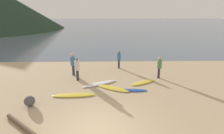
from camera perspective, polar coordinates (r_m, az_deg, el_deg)
The scene contains 13 objects.
ground_plane at distance 17.04m, azimuth -2.97°, elevation 0.84°, with size 120.00×120.00×0.20m, color tan.
ocean_water at distance 67.15m, azimuth -1.87°, elevation 13.53°, with size 140.00×100.00×0.01m, color slate.
surfboard_0 at distance 10.88m, azimuth -12.26°, elevation -8.82°, with size 2.54×0.53×0.09m, color yellow.
surfboard_1 at distance 12.24m, azimuth -4.06°, elevation -5.34°, with size 2.54×0.53×0.09m, color white.
surfboard_2 at distance 11.55m, azimuth 0.16°, elevation -6.79°, with size 2.30×0.57×0.08m, color yellow.
surfboard_3 at distance 11.34m, azimuth 6.18°, elevation -7.43°, with size 1.98×0.46×0.06m, color #1E479E.
surfboard_4 at distance 12.62m, azimuth 9.87°, elevation -4.90°, with size 1.99×0.56×0.07m, color yellow.
person_0 at distance 13.92m, azimuth -12.42°, elevation 1.37°, with size 0.35×0.35×1.72m.
person_1 at distance 15.35m, azimuth 2.23°, elevation 2.91°, with size 0.31×0.31×1.56m.
person_2 at distance 12.81m, azimuth -11.13°, elevation -0.08°, with size 0.34×0.34×1.68m.
person_3 at distance 13.48m, azimuth 14.93°, elevation 0.41°, with size 0.33×0.33×1.63m.
driftwood_log at distance 9.01m, azimuth -27.17°, elevation -16.16°, with size 0.19×0.19×2.33m, color brown.
beach_rock_near at distance 10.46m, azimuth -24.91°, elevation -9.86°, with size 0.56×0.56×0.56m, color #4A4C51.
Camera 1 is at (0.48, -6.30, 4.82)m, focal length 28.53 mm.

